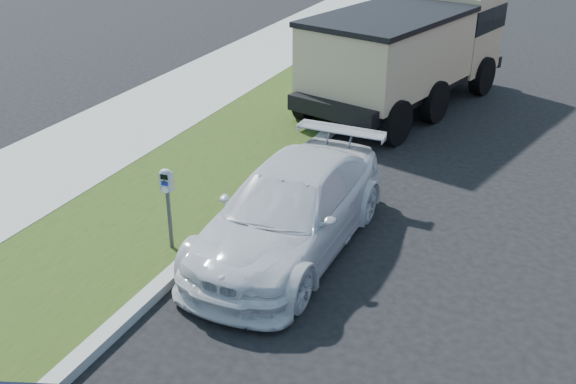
% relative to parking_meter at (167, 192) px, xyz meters
% --- Properties ---
extents(ground, '(120.00, 120.00, 0.00)m').
position_rel_parking_meter_xyz_m(ground, '(3.00, -0.03, -1.12)').
color(ground, black).
rests_on(ground, ground).
extents(streetside, '(6.12, 50.00, 0.15)m').
position_rel_parking_meter_xyz_m(streetside, '(-2.57, 1.97, -1.06)').
color(streetside, gray).
rests_on(streetside, ground).
extents(parking_meter, '(0.20, 0.15, 1.37)m').
position_rel_parking_meter_xyz_m(parking_meter, '(0.00, 0.00, 0.00)').
color(parking_meter, '#3F4247').
rests_on(parking_meter, ground).
extents(white_wagon, '(2.02, 4.81, 1.39)m').
position_rel_parking_meter_xyz_m(white_wagon, '(1.64, 0.95, -0.43)').
color(white_wagon, silver).
rests_on(white_wagon, ground).
extents(dump_truck, '(4.03, 7.06, 2.61)m').
position_rel_parking_meter_xyz_m(dump_truck, '(1.43, 8.95, 0.35)').
color(dump_truck, black).
rests_on(dump_truck, ground).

